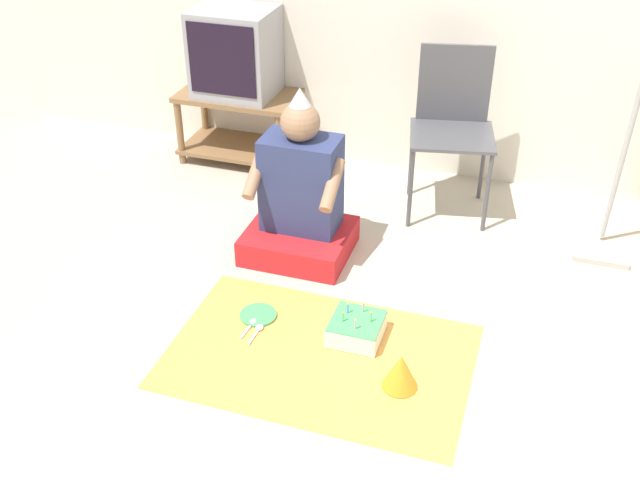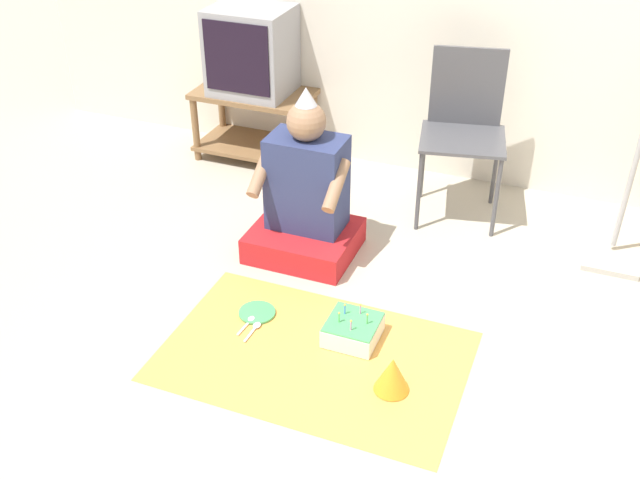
{
  "view_description": "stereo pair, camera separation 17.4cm",
  "coord_description": "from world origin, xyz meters",
  "px_view_note": "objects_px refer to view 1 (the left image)",
  "views": [
    {
      "loc": [
        0.24,
        -2.22,
        2.18
      ],
      "look_at": [
        -0.65,
        0.5,
        0.35
      ],
      "focal_mm": 42.0,
      "sensor_mm": 36.0,
      "label": 1
    },
    {
      "loc": [
        0.4,
        -2.16,
        2.18
      ],
      "look_at": [
        -0.65,
        0.5,
        0.35
      ],
      "focal_mm": 42.0,
      "sensor_mm": 36.0,
      "label": 2
    }
  ],
  "objects_px": {
    "tv": "(235,52)",
    "folding_chair": "(453,118)",
    "party_hat_blue": "(401,371)",
    "dust_mop": "(614,199)",
    "birthday_cake": "(356,328)",
    "person_seated": "(300,200)",
    "paper_plate": "(258,315)"
  },
  "relations": [
    {
      "from": "dust_mop",
      "to": "party_hat_blue",
      "type": "relative_size",
      "value": 7.43
    },
    {
      "from": "person_seated",
      "to": "party_hat_blue",
      "type": "bearing_deg",
      "value": -49.23
    },
    {
      "from": "dust_mop",
      "to": "birthday_cake",
      "type": "bearing_deg",
      "value": -134.91
    },
    {
      "from": "tv",
      "to": "dust_mop",
      "type": "bearing_deg",
      "value": -11.82
    },
    {
      "from": "tv",
      "to": "dust_mop",
      "type": "height_order",
      "value": "dust_mop"
    },
    {
      "from": "folding_chair",
      "to": "birthday_cake",
      "type": "relative_size",
      "value": 4.0
    },
    {
      "from": "dust_mop",
      "to": "person_seated",
      "type": "height_order",
      "value": "dust_mop"
    },
    {
      "from": "tv",
      "to": "folding_chair",
      "type": "relative_size",
      "value": 0.57
    },
    {
      "from": "birthday_cake",
      "to": "paper_plate",
      "type": "bearing_deg",
      "value": 179.62
    },
    {
      "from": "tv",
      "to": "person_seated",
      "type": "height_order",
      "value": "tv"
    },
    {
      "from": "folding_chair",
      "to": "person_seated",
      "type": "distance_m",
      "value": 0.99
    },
    {
      "from": "person_seated",
      "to": "party_hat_blue",
      "type": "distance_m",
      "value": 1.14
    },
    {
      "from": "dust_mop",
      "to": "party_hat_blue",
      "type": "bearing_deg",
      "value": -121.29
    },
    {
      "from": "person_seated",
      "to": "paper_plate",
      "type": "relative_size",
      "value": 5.19
    },
    {
      "from": "dust_mop",
      "to": "person_seated",
      "type": "bearing_deg",
      "value": -163.9
    },
    {
      "from": "paper_plate",
      "to": "folding_chair",
      "type": "bearing_deg",
      "value": 64.36
    },
    {
      "from": "dust_mop",
      "to": "folding_chair",
      "type": "bearing_deg",
      "value": 162.11
    },
    {
      "from": "person_seated",
      "to": "party_hat_blue",
      "type": "relative_size",
      "value": 5.58
    },
    {
      "from": "folding_chair",
      "to": "birthday_cake",
      "type": "distance_m",
      "value": 1.42
    },
    {
      "from": "folding_chair",
      "to": "birthday_cake",
      "type": "xyz_separation_m",
      "value": [
        -0.16,
        -1.32,
        -0.48
      ]
    },
    {
      "from": "folding_chair",
      "to": "dust_mop",
      "type": "xyz_separation_m",
      "value": [
        0.88,
        -0.28,
        -0.2
      ]
    },
    {
      "from": "party_hat_blue",
      "to": "paper_plate",
      "type": "bearing_deg",
      "value": 161.27
    },
    {
      "from": "tv",
      "to": "party_hat_blue",
      "type": "distance_m",
      "value": 2.36
    },
    {
      "from": "dust_mop",
      "to": "paper_plate",
      "type": "height_order",
      "value": "dust_mop"
    },
    {
      "from": "tv",
      "to": "person_seated",
      "type": "xyz_separation_m",
      "value": [
        0.73,
        -0.9,
        -0.41
      ]
    },
    {
      "from": "person_seated",
      "to": "birthday_cake",
      "type": "bearing_deg",
      "value": -51.76
    },
    {
      "from": "tv",
      "to": "folding_chair",
      "type": "xyz_separation_m",
      "value": [
        1.36,
        -0.18,
        -0.17
      ]
    },
    {
      "from": "tv",
      "to": "folding_chair",
      "type": "bearing_deg",
      "value": -7.73
    },
    {
      "from": "folding_chair",
      "to": "dust_mop",
      "type": "distance_m",
      "value": 0.94
    },
    {
      "from": "person_seated",
      "to": "birthday_cake",
      "type": "height_order",
      "value": "person_seated"
    },
    {
      "from": "person_seated",
      "to": "birthday_cake",
      "type": "distance_m",
      "value": 0.81
    },
    {
      "from": "tv",
      "to": "party_hat_blue",
      "type": "height_order",
      "value": "tv"
    }
  ]
}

